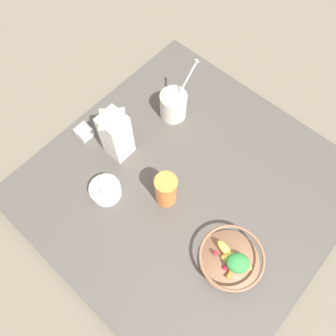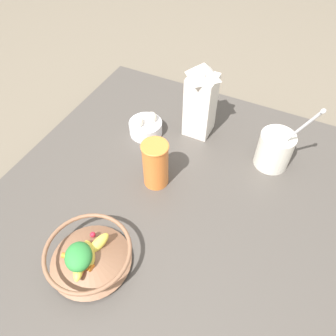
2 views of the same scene
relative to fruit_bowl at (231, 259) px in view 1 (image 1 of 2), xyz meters
The scene contains 8 objects.
ground_plane 0.30m from the fruit_bowl, 68.25° to the left, with size 6.00×6.00×0.00m, color #665B4C.
countertop 0.30m from the fruit_bowl, 68.25° to the left, with size 0.99×0.99×0.05m.
fruit_bowl is the anchor object (origin of this frame).
milk_carton 0.55m from the fruit_bowl, 84.80° to the left, with size 0.08×0.08×0.25m.
yogurt_tub 0.59m from the fruit_bowl, 59.14° to the left, with size 0.14×0.10×0.26m.
drinking_cup 0.29m from the fruit_bowl, 85.34° to the left, with size 0.08×0.08×0.14m.
spice_jar 0.69m from the fruit_bowl, 89.46° to the left, with size 0.05×0.05×0.04m.
garlic_bowl 0.47m from the fruit_bowl, 102.40° to the left, with size 0.11×0.11×0.08m.
Camera 1 is at (-0.37, -0.25, 1.11)m, focal length 35.00 mm.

